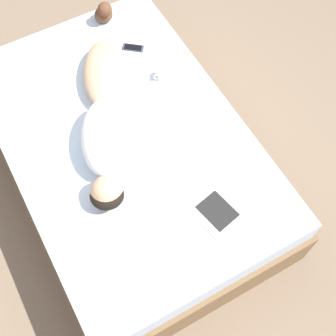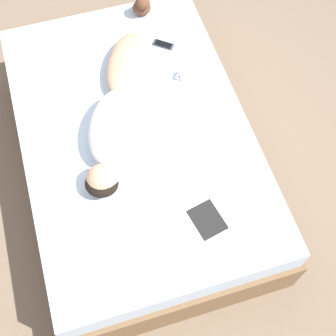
# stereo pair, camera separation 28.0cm
# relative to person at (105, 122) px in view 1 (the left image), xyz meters

# --- Properties ---
(ground_plane) EXTENTS (12.00, 12.00, 0.00)m
(ground_plane) POSITION_rel_person_xyz_m (-0.09, 0.08, -0.70)
(ground_plane) COLOR #7A6651
(bed) EXTENTS (1.50, 2.26, 0.60)m
(bed) POSITION_rel_person_xyz_m (-0.09, 0.08, -0.40)
(bed) COLOR brown
(bed) RESTS_ON ground_plane
(person) EXTENTS (0.73, 1.26, 0.23)m
(person) POSITION_rel_person_xyz_m (0.00, 0.00, 0.00)
(person) COLOR tan
(person) RESTS_ON bed
(open_magazine) EXTENTS (0.56, 0.40, 0.01)m
(open_magazine) POSITION_rel_person_xyz_m (-0.44, 0.79, -0.10)
(open_magazine) COLOR white
(open_magazine) RESTS_ON bed
(coffee_mug) EXTENTS (0.10, 0.07, 0.08)m
(coffee_mug) POSITION_rel_person_xyz_m (-0.52, -0.21, -0.06)
(coffee_mug) COLOR white
(coffee_mug) RESTS_ON bed
(cell_phone) EXTENTS (0.15, 0.14, 0.01)m
(cell_phone) POSITION_rel_person_xyz_m (-0.47, -0.54, -0.10)
(cell_phone) COLOR #333842
(cell_phone) RESTS_ON bed
(plush_toy) EXTENTS (0.13, 0.16, 0.20)m
(plush_toy) POSITION_rel_person_xyz_m (-0.41, -0.87, -0.01)
(plush_toy) COLOR brown
(plush_toy) RESTS_ON bed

